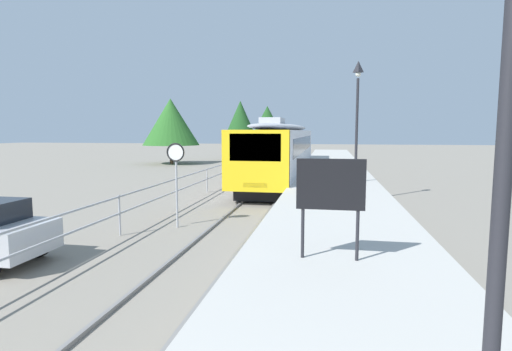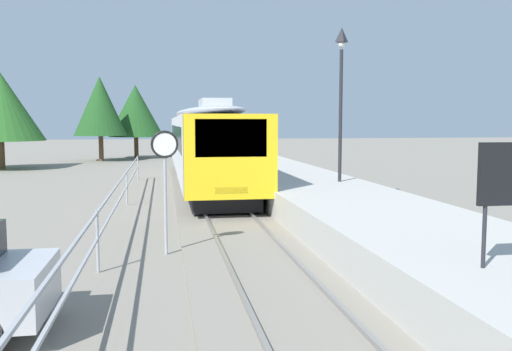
% 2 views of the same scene
% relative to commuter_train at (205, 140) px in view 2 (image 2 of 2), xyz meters
% --- Properties ---
extents(ground_plane, '(160.00, 160.00, 0.00)m').
position_rel_commuter_train_xyz_m(ground_plane, '(-3.00, -5.08, -2.15)').
color(ground_plane, gray).
extents(track_rails, '(3.20, 60.00, 0.14)m').
position_rel_commuter_train_xyz_m(track_rails, '(0.00, -5.08, -2.11)').
color(track_rails, gray).
rests_on(track_rails, ground).
extents(commuter_train, '(2.82, 20.44, 3.74)m').
position_rel_commuter_train_xyz_m(commuter_train, '(0.00, 0.00, 0.00)').
color(commuter_train, silver).
rests_on(commuter_train, track_rails).
extents(station_platform, '(3.90, 60.00, 0.90)m').
position_rel_commuter_train_xyz_m(station_platform, '(3.25, -5.08, -1.70)').
color(station_platform, '#B7B5AD').
rests_on(station_platform, ground).
extents(platform_lamp_mid_platform, '(0.34, 0.34, 5.35)m').
position_rel_commuter_train_xyz_m(platform_lamp_mid_platform, '(4.16, -7.67, 2.47)').
color(platform_lamp_mid_platform, '#232328').
rests_on(platform_lamp_mid_platform, station_platform).
extents(speed_limit_sign, '(0.61, 0.10, 2.81)m').
position_rel_commuter_train_xyz_m(speed_limit_sign, '(-1.95, -13.80, -0.02)').
color(speed_limit_sign, '#9EA0A5').
rests_on(speed_limit_sign, ground).
extents(carpark_fence, '(0.06, 36.06, 1.25)m').
position_rel_commuter_train_xyz_m(carpark_fence, '(-3.30, -15.08, -1.24)').
color(carpark_fence, '#9EA0A5').
rests_on(carpark_fence, ground).
extents(tree_behind_carpark, '(4.62, 4.62, 6.15)m').
position_rel_commuter_train_xyz_m(tree_behind_carpark, '(-4.20, 20.98, 1.82)').
color(tree_behind_carpark, brown).
rests_on(tree_behind_carpark, ground).
extents(tree_behind_station_far, '(5.47, 5.47, 6.34)m').
position_rel_commuter_train_xyz_m(tree_behind_station_far, '(-12.19, 11.05, 1.93)').
color(tree_behind_station_far, brown).
rests_on(tree_behind_station_far, ground).
extents(tree_distant_left, '(4.04, 4.04, 6.54)m').
position_rel_commuter_train_xyz_m(tree_distant_left, '(-6.72, 17.68, 2.10)').
color(tree_distant_left, brown).
rests_on(tree_distant_left, ground).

